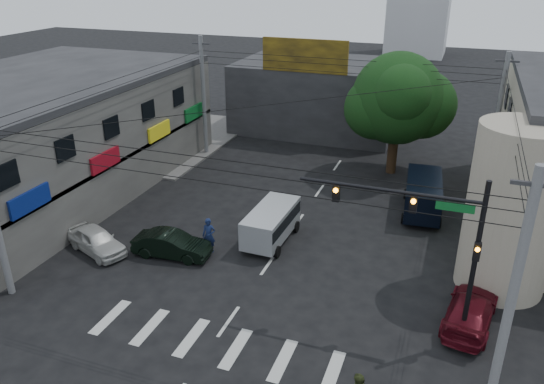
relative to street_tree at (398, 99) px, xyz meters
The scene contains 17 objects.
ground 18.30m from the street_tree, 103.24° to the right, with size 160.00×160.00×0.00m, color black.
sidewalk_far_left 22.67m from the street_tree, behind, with size 16.00×16.00×0.15m, color #514F4C.
building_left 24.68m from the street_tree, 153.43° to the right, with size 14.00×24.00×7.00m, color #474542.
corner_column 14.84m from the street_tree, 61.70° to the right, with size 4.00×4.00×8.00m, color gray.
building_far 12.29m from the street_tree, 131.63° to the left, with size 14.00×10.00×6.00m, color #232326.
billboard 9.17m from the street_tree, 152.86° to the left, with size 7.00×0.30×2.60m, color olive.
street_tree is the anchor object (origin of this frame).
traffic_gantry 18.42m from the street_tree, 78.01° to the right, with size 7.10×0.35×7.20m.
utility_pole_near_right 22.48m from the street_tree, 73.18° to the right, with size 0.32×0.32×9.20m, color #59595B.
utility_pole_far_left 14.56m from the street_tree, behind, with size 0.32×0.32×9.20m, color #59595B.
utility_pole_far_right 6.63m from the street_tree, ahead, with size 0.32×0.32×9.20m, color #59595B.
dark_sedan 18.97m from the street_tree, 119.56° to the right, with size 4.21×1.76×1.35m, color black.
white_compact 21.91m from the street_tree, 127.64° to the right, with size 4.26×2.96×1.35m, color beige.
maroon_sedan 18.22m from the street_tree, 70.82° to the right, with size 2.55×4.87×1.35m, color #4F0B15.
silver_minivan 14.23m from the street_tree, 110.46° to the right, with size 2.00×4.53×1.93m, color #A2A5AA, non-canonical shape.
navy_van 8.00m from the street_tree, 65.57° to the right, with size 2.49×5.53×2.15m, color black, non-canonical shape.
traffic_officer 17.22m from the street_tree, 116.52° to the right, with size 0.79×0.60×1.93m, color #121D40.
Camera 1 is at (8.16, -19.93, 14.47)m, focal length 35.00 mm.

